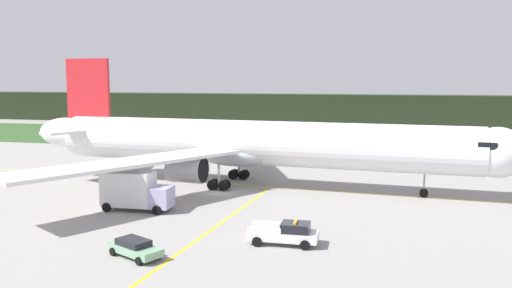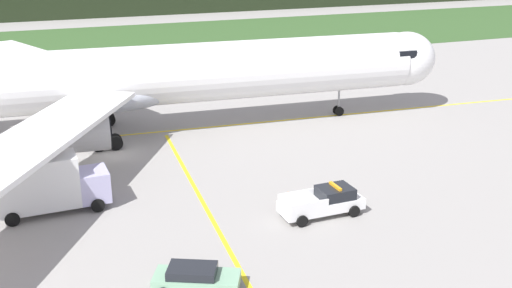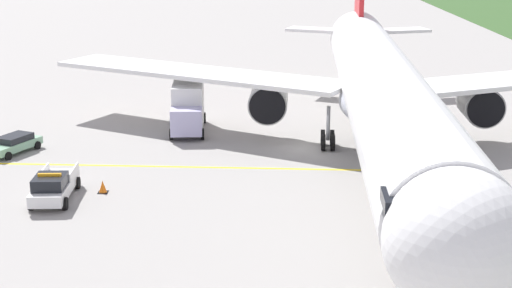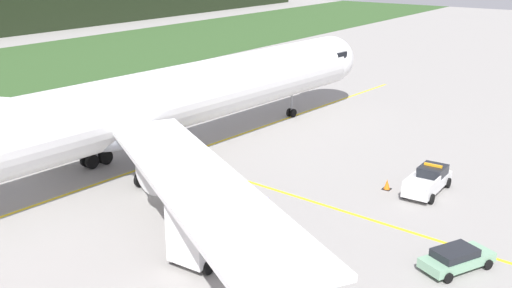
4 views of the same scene
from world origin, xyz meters
TOP-DOWN VIEW (x-y plane):
  - ground at (0.00, 0.00)m, footprint 320.00×320.00m
  - grass_verge at (0.00, 52.46)m, footprint 320.00×37.54m
  - taxiway_centerline_main at (3.43, 4.45)m, footprint 80.15×5.33m
  - taxiway_centerline_spur at (3.98, -15.35)m, footprint 2.63×37.07m
  - airliner at (2.68, 4.50)m, footprint 60.12×52.53m
  - ops_pickup_truck at (10.96, -16.27)m, footprint 5.49×2.33m
  - catering_truck at (-5.38, -9.54)m, footprint 6.98×2.87m
  - staff_car at (0.92, -21.72)m, footprint 4.68×3.45m
  - apron_cone at (9.59, -13.62)m, footprint 0.62×0.62m

SIDE VIEW (x-z plane):
  - ground at x=0.00m, z-range 0.00..0.00m
  - taxiway_centerline_main at x=3.43m, z-range 0.00..0.01m
  - taxiway_centerline_spur at x=3.98m, z-range 0.00..0.01m
  - grass_verge at x=0.00m, z-range 0.00..0.04m
  - apron_cone at x=9.59m, z-range -0.01..0.76m
  - staff_car at x=0.92m, z-range 0.05..1.35m
  - ops_pickup_truck at x=10.96m, z-range -0.07..1.87m
  - catering_truck at x=-5.38m, z-range -0.01..3.96m
  - airliner at x=2.68m, z-range -2.59..12.79m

